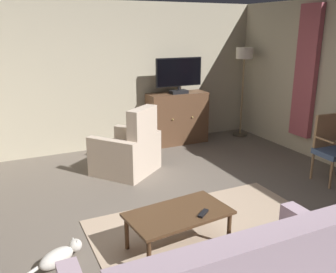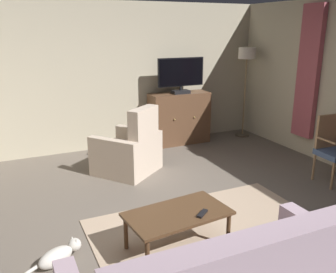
% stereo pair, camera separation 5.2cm
% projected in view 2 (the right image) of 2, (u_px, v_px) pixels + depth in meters
% --- Properties ---
extents(ground_plane, '(6.67, 6.90, 0.04)m').
position_uv_depth(ground_plane, '(188.00, 225.00, 4.28)').
color(ground_plane, '#665B51').
extents(wall_back, '(6.67, 0.10, 2.66)m').
position_uv_depth(wall_back, '(108.00, 77.00, 6.68)').
color(wall_back, '#B2A88E').
rests_on(wall_back, ground_plane).
extents(curtain_panel_far, '(0.10, 0.44, 2.23)m').
position_uv_depth(curtain_panel_far, '(308.00, 73.00, 6.20)').
color(curtain_panel_far, '#A34C56').
extents(rug_central, '(2.60, 1.91, 0.01)m').
position_uv_depth(rug_central, '(216.00, 236.00, 4.00)').
color(rug_central, tan).
rests_on(rug_central, ground_plane).
extents(tv_cabinet, '(1.17, 0.47, 1.00)m').
position_uv_depth(tv_cabinet, '(179.00, 119.00, 7.13)').
color(tv_cabinet, '#402A1C').
rests_on(tv_cabinet, ground_plane).
extents(television, '(0.93, 0.20, 0.67)m').
position_uv_depth(television, '(181.00, 75.00, 6.83)').
color(television, black).
rests_on(television, tv_cabinet).
extents(coffee_table, '(1.10, 0.68, 0.41)m').
position_uv_depth(coffee_table, '(178.00, 216.00, 3.70)').
color(coffee_table, '#4C331E').
rests_on(coffee_table, ground_plane).
extents(tv_remote, '(0.17, 0.14, 0.02)m').
position_uv_depth(tv_remote, '(202.00, 214.00, 3.64)').
color(tv_remote, black).
rests_on(tv_remote, coffee_table).
extents(armchair_beside_cabinet, '(1.18, 1.17, 1.06)m').
position_uv_depth(armchair_beside_cabinet, '(129.00, 152.00, 5.70)').
color(armchair_beside_cabinet, '#C6B29E').
rests_on(armchair_beside_cabinet, ground_plane).
extents(side_chair_nearest_door, '(0.47, 0.45, 0.99)m').
position_uv_depth(side_chair_nearest_door, '(333.00, 147.00, 5.31)').
color(side_chair_nearest_door, '#42567A').
rests_on(side_chair_nearest_door, ground_plane).
extents(cat, '(0.64, 0.32, 0.19)m').
position_uv_depth(cat, '(58.00, 255.00, 3.52)').
color(cat, beige).
rests_on(cat, ground_plane).
extents(floor_lamp, '(0.34, 0.34, 1.82)m').
position_uv_depth(floor_lamp, '(246.00, 65.00, 7.31)').
color(floor_lamp, '#4C4233').
rests_on(floor_lamp, ground_plane).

